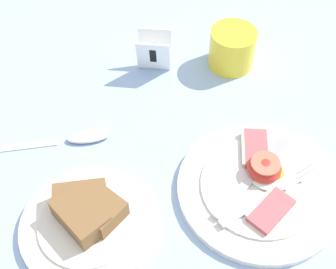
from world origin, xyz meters
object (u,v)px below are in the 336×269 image
at_px(breakfast_plate, 260,185).
at_px(teaspoon_by_saucer, 72,139).
at_px(bread_plate, 87,219).
at_px(sugar_cup, 232,47).
at_px(number_card, 154,52).

height_order(breakfast_plate, teaspoon_by_saucer, breakfast_plate).
height_order(bread_plate, sugar_cup, sugar_cup).
bearing_deg(sugar_cup, breakfast_plate, -90.94).
relative_size(sugar_cup, teaspoon_by_saucer, 0.43).
bearing_deg(sugar_cup, bread_plate, -129.63).
xyz_separation_m(breakfast_plate, number_card, (-0.14, 0.28, 0.03)).
xyz_separation_m(bread_plate, teaspoon_by_saucer, (-0.03, 0.16, -0.01)).
xyz_separation_m(sugar_cup, number_card, (-0.14, 0.00, -0.00)).
xyz_separation_m(number_card, teaspoon_by_saucer, (-0.15, -0.16, -0.03)).
height_order(bread_plate, teaspoon_by_saucer, bread_plate).
bearing_deg(teaspoon_by_saucer, sugar_cup, 25.20).
relative_size(breakfast_plate, teaspoon_by_saucer, 1.27).
height_order(number_card, teaspoon_by_saucer, number_card).
bearing_deg(number_card, sugar_cup, 10.74).
xyz_separation_m(breakfast_plate, sugar_cup, (0.00, 0.28, 0.03)).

